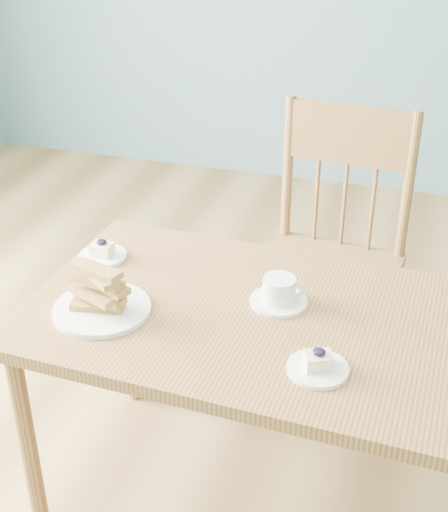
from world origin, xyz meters
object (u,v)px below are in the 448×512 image
Objects in this scene: dining_chair at (329,257)px; cheesecake_plate_far at (103,253)px; biscotti_plate at (101,297)px; cheesecake_plate_near at (318,365)px; dining_table at (270,338)px; coffee_cup at (280,293)px.

cheesecake_plate_far is (-0.59, -0.48, 0.17)m from dining_chair.
cheesecake_plate_near is at bearing -7.74° from biscotti_plate.
cheesecake_plate_near is (0.15, -0.18, 0.08)m from dining_table.
biscotti_plate reaches higher than coffee_cup.
dining_chair reaches higher than cheesecake_plate_near.
biscotti_plate is at bearing -163.38° from dining_table.
biscotti_plate is at bearing -64.90° from cheesecake_plate_far.
coffee_cup is at bearing 88.20° from dining_table.
biscotti_plate is at bearing -174.39° from coffee_cup.
dining_table is 0.45m from biscotti_plate.
dining_table is 1.28× the size of dining_chair.
dining_table is 0.57m from cheesecake_plate_far.
cheesecake_plate_near reaches higher than dining_table.
cheesecake_plate_near is at bearing -77.01° from dining_chair.
coffee_cup reaches higher than cheesecake_plate_far.
coffee_cup is at bearing 120.70° from cheesecake_plate_near.
cheesecake_plate_far reaches higher than dining_table.
dining_table is at bearing -15.66° from cheesecake_plate_far.
dining_chair is 0.89m from biscotti_plate.
dining_chair reaches higher than dining_table.
dining_chair is at bearing 57.11° from biscotti_plate.
coffee_cup is at bearing -88.90° from dining_chair.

